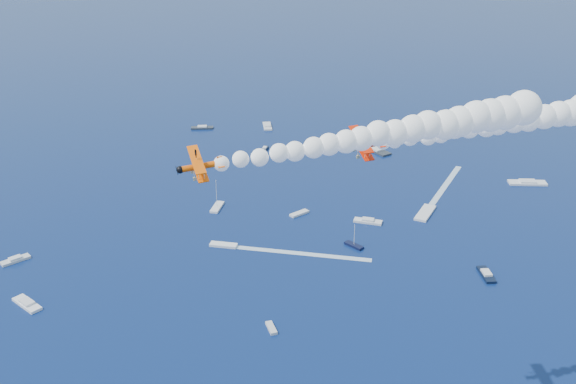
% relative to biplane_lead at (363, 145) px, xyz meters
% --- Properties ---
extents(biplane_lead, '(10.63, 11.22, 7.00)m').
position_rel_biplane_lead_xyz_m(biplane_lead, '(0.00, 0.00, 0.00)').
color(biplane_lead, red).
extents(biplane_trail, '(9.95, 10.44, 6.19)m').
position_rel_biplane_lead_xyz_m(biplane_trail, '(-16.13, -23.04, 2.34)').
color(biplane_trail, '#FF5B05').
extents(smoke_trail_lead, '(54.44, 52.76, 9.41)m').
position_rel_biplane_lead_xyz_m(smoke_trail_lead, '(21.00, 16.00, 1.98)').
color(smoke_trail_lead, white).
extents(smoke_trail_trail, '(54.48, 53.59, 9.41)m').
position_rel_biplane_lead_xyz_m(smoke_trail_trail, '(4.27, -6.27, 4.32)').
color(smoke_trail_trail, white).
extents(spectator_boats, '(223.31, 173.51, 0.70)m').
position_rel_biplane_lead_xyz_m(spectator_boats, '(-11.53, 92.90, -54.39)').
color(spectator_boats, white).
rests_on(spectator_boats, ground).
extents(boat_wakes, '(47.44, 87.34, 0.04)m').
position_rel_biplane_lead_xyz_m(boat_wakes, '(-18.59, 85.38, -54.71)').
color(boat_wakes, white).
rests_on(boat_wakes, ground).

